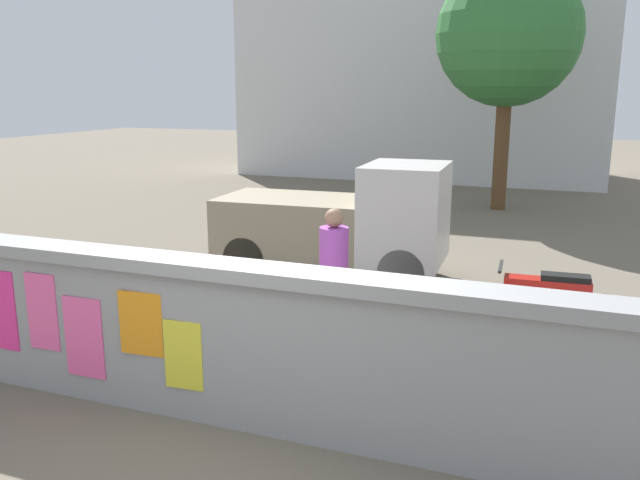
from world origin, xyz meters
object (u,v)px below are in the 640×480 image
object	(u,v)px
bicycle_near	(421,364)
person_walking	(334,262)
auto_rickshaw_truck	(343,222)
tree_roadside	(508,35)
motorcycle	(549,301)

from	to	relation	value
bicycle_near	person_walking	distance (m)	1.81
auto_rickshaw_truck	tree_roadside	xyz separation A→B (m)	(1.67, 7.16, 3.31)
auto_rickshaw_truck	motorcycle	bearing A→B (deg)	-27.15
motorcycle	bicycle_near	world-z (taller)	bicycle_near
auto_rickshaw_truck	motorcycle	distance (m)	3.62
auto_rickshaw_truck	motorcycle	world-z (taller)	auto_rickshaw_truck
auto_rickshaw_truck	tree_roadside	bearing A→B (deg)	76.84
auto_rickshaw_truck	tree_roadside	distance (m)	8.06
motorcycle	person_walking	xyz separation A→B (m)	(-2.39, -1.04, 0.52)
bicycle_near	motorcycle	bearing A→B (deg)	62.99
bicycle_near	tree_roadside	distance (m)	11.60
auto_rickshaw_truck	bicycle_near	world-z (taller)	auto_rickshaw_truck
auto_rickshaw_truck	person_walking	distance (m)	2.80
motorcycle	bicycle_near	distance (m)	2.40
auto_rickshaw_truck	tree_roadside	world-z (taller)	tree_roadside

